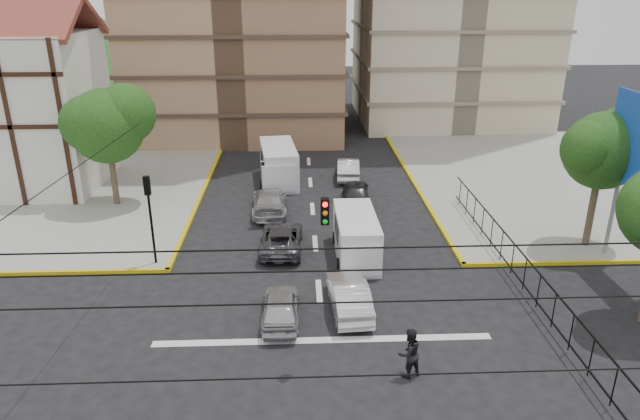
{
  "coord_description": "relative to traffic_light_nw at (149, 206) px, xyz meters",
  "views": [
    {
      "loc": [
        -0.87,
        -17.24,
        12.69
      ],
      "look_at": [
        0.03,
        4.67,
        4.0
      ],
      "focal_mm": 32.0,
      "sensor_mm": 36.0,
      "label": 1
    }
  ],
  "objects": [
    {
      "name": "ground",
      "position": [
        7.8,
        -7.8,
        -3.11
      ],
      "size": [
        160.0,
        160.0,
        0.0
      ],
      "primitive_type": "plane",
      "color": "black",
      "rests_on": "ground"
    },
    {
      "name": "sidewalk_nw",
      "position": [
        -12.2,
        12.2,
        -3.04
      ],
      "size": [
        26.0,
        26.0,
        0.15
      ],
      "primitive_type": "cube",
      "color": "gray",
      "rests_on": "ground"
    },
    {
      "name": "sidewalk_ne",
      "position": [
        27.8,
        12.2,
        -3.04
      ],
      "size": [
        26.0,
        26.0,
        0.15
      ],
      "primitive_type": "cube",
      "color": "gray",
      "rests_on": "ground"
    },
    {
      "name": "stop_line",
      "position": [
        7.8,
        -6.6,
        -3.11
      ],
      "size": [
        13.0,
        0.4,
        0.01
      ],
      "primitive_type": "cube",
      "color": "silver",
      "rests_on": "ground"
    },
    {
      "name": "tudor_building",
      "position": [
        -11.2,
        12.2,
        2.14
      ],
      "size": [
        10.8,
        8.05,
        12.23
      ],
      "color": "silver",
      "rests_on": "ground"
    },
    {
      "name": "park_fence",
      "position": [
        16.8,
        -3.3,
        -3.11
      ],
      "size": [
        0.1,
        22.5,
        1.66
      ],
      "primitive_type": null,
      "color": "black",
      "rests_on": "ground"
    },
    {
      "name": "tree_park_c",
      "position": [
        21.89,
        1.21,
        2.22
      ],
      "size": [
        4.65,
        3.8,
        7.25
      ],
      "color": "#473828",
      "rests_on": "ground"
    },
    {
      "name": "tree_tudor",
      "position": [
        -4.1,
        8.21,
        2.11
      ],
      "size": [
        5.39,
        4.4,
        7.43
      ],
      "color": "#473828",
      "rests_on": "ground"
    },
    {
      "name": "traffic_light_nw",
      "position": [
        0.0,
        0.0,
        0.0
      ],
      "size": [
        0.28,
        0.22,
        4.4
      ],
      "color": "black",
      "rests_on": "ground"
    },
    {
      "name": "traffic_light_hanging",
      "position": [
        7.8,
        -9.84,
        2.79
      ],
      "size": [
        18.0,
        9.12,
        0.92
      ],
      "color": "black",
      "rests_on": "ground"
    },
    {
      "name": "van_right_lane",
      "position": [
        9.77,
        0.29,
        -2.03
      ],
      "size": [
        2.08,
        4.94,
        2.22
      ],
      "rotation": [
        0.0,
        0.0,
        0.01
      ],
      "color": "silver",
      "rests_on": "ground"
    },
    {
      "name": "van_left_lane",
      "position": [
        5.64,
        12.16,
        -1.87
      ],
      "size": [
        2.83,
        5.87,
        2.55
      ],
      "rotation": [
        0.0,
        0.0,
        0.11
      ],
      "color": "silver",
      "rests_on": "ground"
    },
    {
      "name": "car_silver_front_left",
      "position": [
        6.16,
        -5.12,
        -2.47
      ],
      "size": [
        1.52,
        3.75,
        1.28
      ],
      "primitive_type": "imported",
      "rotation": [
        0.0,
        0.0,
        3.14
      ],
      "color": "#B6B5BA",
      "rests_on": "ground"
    },
    {
      "name": "car_white_front_right",
      "position": [
        8.99,
        -4.44,
        -2.42
      ],
      "size": [
        1.73,
        4.27,
        1.38
      ],
      "primitive_type": "imported",
      "rotation": [
        0.0,
        0.0,
        3.21
      ],
      "color": "silver",
      "rests_on": "ground"
    },
    {
      "name": "car_grey_mid_left",
      "position": [
        6.05,
        1.57,
        -2.49
      ],
      "size": [
        2.23,
        4.54,
        1.24
      ],
      "primitive_type": "imported",
      "rotation": [
        0.0,
        0.0,
        3.1
      ],
      "color": "#53545A",
      "rests_on": "ground"
    },
    {
      "name": "car_silver_rear_left",
      "position": [
        5.24,
        6.75,
        -2.4
      ],
      "size": [
        2.12,
        4.95,
        1.42
      ],
      "primitive_type": "imported",
      "rotation": [
        0.0,
        0.0,
        3.17
      ],
      "color": "#B5B6BA",
      "rests_on": "ground"
    },
    {
      "name": "car_darkgrey_mid_right",
      "position": [
        10.55,
        8.41,
        -2.43
      ],
      "size": [
        1.95,
        4.14,
        1.37
      ],
      "primitive_type": "imported",
      "rotation": [
        0.0,
        0.0,
        3.06
      ],
      "color": "#252527",
      "rests_on": "ground"
    },
    {
      "name": "car_white_rear_right",
      "position": [
        10.48,
        13.06,
        -2.4
      ],
      "size": [
        1.81,
        4.4,
        1.42
      ],
      "primitive_type": "imported",
      "rotation": [
        0.0,
        0.0,
        3.07
      ],
      "color": "silver",
      "rests_on": "ground"
    },
    {
      "name": "pedestrian_crosswalk",
      "position": [
        10.66,
        -8.82,
        -2.19
      ],
      "size": [
        1.11,
        1.01,
        1.85
      ],
      "primitive_type": "imported",
      "rotation": [
        0.0,
        0.0,
        3.57
      ],
      "color": "black",
      "rests_on": "ground"
    }
  ]
}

